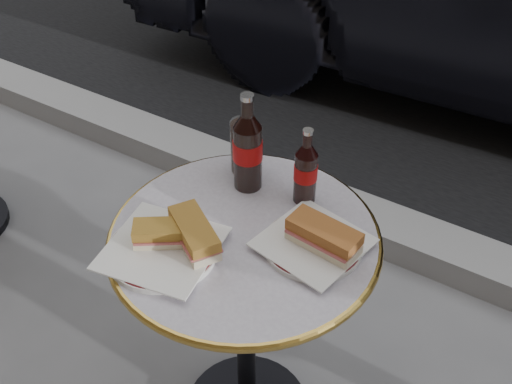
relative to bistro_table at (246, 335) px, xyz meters
The scene contains 10 objects.
curb 0.95m from the bistro_table, 90.00° to the left, with size 40.00×0.20×0.12m, color gray.
bistro_table is the anchor object (origin of this frame).
plate_left 0.42m from the bistro_table, 129.79° to the right, with size 0.24×0.24×0.01m, color white.
plate_right 0.40m from the bistro_table, 16.61° to the left, with size 0.22×0.22×0.01m, color silver.
sandwich_left_a 0.44m from the bistro_table, 134.91° to the right, with size 0.14×0.06×0.05m, color #A27229.
sandwich_left_b 0.42m from the bistro_table, 126.10° to the right, with size 0.15×0.07×0.05m, color #A6712A.
sandwich_right 0.44m from the bistro_table, 14.89° to the left, with size 0.16×0.07×0.06m, color #A15B28.
cola_bottle_left 0.52m from the bistro_table, 119.55° to the left, with size 0.07×0.07×0.26m, color black, non-canonical shape.
cola_bottle_right 0.50m from the bistro_table, 72.22° to the left, with size 0.06×0.06×0.20m, color black, non-canonical shape.
cola_glass 0.50m from the bistro_table, 122.36° to the left, with size 0.07×0.07×0.14m, color black.
Camera 1 is at (0.57, -0.88, 1.73)m, focal length 45.00 mm.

